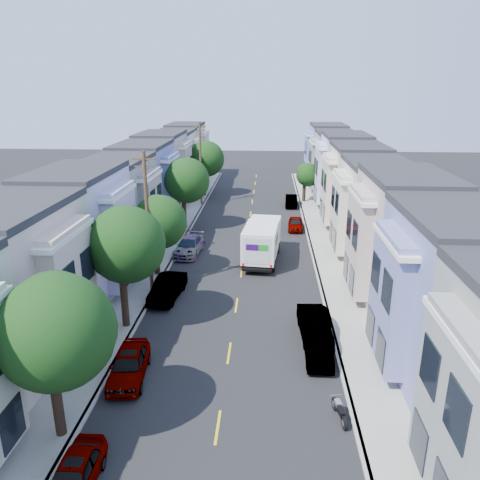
% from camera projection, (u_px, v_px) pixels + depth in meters
% --- Properties ---
extents(ground, '(160.00, 160.00, 0.00)m').
position_uv_depth(ground, '(236.00, 305.00, 31.86)').
color(ground, black).
rests_on(ground, ground).
extents(road_slab, '(12.00, 70.00, 0.02)m').
position_uv_depth(road_slab, '(247.00, 238.00, 46.07)').
color(road_slab, black).
rests_on(road_slab, ground).
extents(curb_left, '(0.30, 70.00, 0.15)m').
position_uv_depth(curb_left, '(186.00, 236.00, 46.40)').
color(curb_left, gray).
rests_on(curb_left, ground).
extents(curb_right, '(0.30, 70.00, 0.15)m').
position_uv_depth(curb_right, '(309.00, 238.00, 45.70)').
color(curb_right, gray).
rests_on(curb_right, ground).
extents(sidewalk_left, '(2.60, 70.00, 0.15)m').
position_uv_depth(sidewalk_left, '(173.00, 236.00, 46.48)').
color(sidewalk_left, gray).
rests_on(sidewalk_left, ground).
extents(sidewalk_right, '(2.60, 70.00, 0.15)m').
position_uv_depth(sidewalk_right, '(322.00, 238.00, 45.63)').
color(sidewalk_right, gray).
rests_on(sidewalk_right, ground).
extents(centerline, '(0.12, 70.00, 0.01)m').
position_uv_depth(centerline, '(247.00, 238.00, 46.07)').
color(centerline, gold).
rests_on(centerline, ground).
extents(townhouse_row_left, '(5.00, 70.00, 8.50)m').
position_uv_depth(townhouse_row_left, '(136.00, 236.00, 46.72)').
color(townhouse_row_left, beige).
rests_on(townhouse_row_left, ground).
extents(townhouse_row_right, '(5.00, 70.00, 8.50)m').
position_uv_depth(townhouse_row_right, '(361.00, 240.00, 45.43)').
color(townhouse_row_right, beige).
rests_on(townhouse_row_right, ground).
extents(tree_a, '(4.70, 4.70, 7.39)m').
position_uv_depth(tree_a, '(54.00, 332.00, 18.41)').
color(tree_a, black).
rests_on(tree_a, ground).
extents(tree_b, '(4.59, 4.59, 7.72)m').
position_uv_depth(tree_b, '(125.00, 245.00, 27.29)').
color(tree_b, black).
rests_on(tree_b, ground).
extents(tree_c, '(4.15, 4.15, 6.44)m').
position_uv_depth(tree_c, '(158.00, 222.00, 35.61)').
color(tree_c, black).
rests_on(tree_c, ground).
extents(tree_d, '(4.59, 4.59, 7.45)m').
position_uv_depth(tree_d, '(186.00, 181.00, 47.21)').
color(tree_d, black).
rests_on(tree_d, ground).
extents(tree_e, '(4.70, 4.70, 7.40)m').
position_uv_depth(tree_e, '(206.00, 159.00, 61.78)').
color(tree_e, black).
rests_on(tree_e, ground).
extents(tree_far_r, '(2.96, 2.96, 5.02)m').
position_uv_depth(tree_far_r, '(307.00, 175.00, 59.02)').
color(tree_far_r, black).
rests_on(tree_far_r, ground).
extents(utility_pole_near, '(1.60, 0.26, 10.00)m').
position_uv_depth(utility_pole_near, '(148.00, 223.00, 32.50)').
color(utility_pole_near, '#42301E').
rests_on(utility_pole_near, ground).
extents(utility_pole_far, '(1.60, 0.26, 10.00)m').
position_uv_depth(utility_pole_far, '(201.00, 164.00, 57.14)').
color(utility_pole_far, '#42301E').
rests_on(utility_pole_far, ground).
extents(fedex_truck, '(2.67, 6.94, 3.33)m').
position_uv_depth(fedex_truck, '(262.00, 240.00, 39.43)').
color(fedex_truck, silver).
rests_on(fedex_truck, ground).
extents(lead_sedan, '(1.72, 3.86, 1.22)m').
position_uv_depth(lead_sedan, '(268.00, 222.00, 49.16)').
color(lead_sedan, black).
rests_on(lead_sedan, ground).
extents(parked_left_a, '(1.57, 4.04, 1.31)m').
position_uv_depth(parked_left_a, '(74.00, 476.00, 17.11)').
color(parked_left_a, black).
rests_on(parked_left_a, ground).
extents(parked_left_b, '(2.17, 4.74, 1.49)m').
position_uv_depth(parked_left_b, '(129.00, 365.00, 23.77)').
color(parked_left_b, black).
rests_on(parked_left_b, ground).
extents(parked_left_c, '(2.09, 4.74, 1.53)m').
position_uv_depth(parked_left_c, '(168.00, 288.00, 32.72)').
color(parked_left_c, '#97A3AD').
rests_on(parked_left_c, ground).
extents(parked_left_d, '(2.44, 5.02, 1.46)m').
position_uv_depth(parked_left_d, '(189.00, 246.00, 41.45)').
color(parked_left_d, '#580C19').
rests_on(parked_left_d, ground).
extents(parked_right_a, '(1.46, 4.05, 1.34)m').
position_uv_depth(parked_right_a, '(318.00, 347.00, 25.54)').
color(parked_right_a, '#585E60').
rests_on(parked_right_a, ground).
extents(parked_right_b, '(1.90, 4.69, 1.53)m').
position_uv_depth(parked_right_b, '(315.00, 326.00, 27.57)').
color(parked_right_b, white).
rests_on(parked_right_b, ground).
extents(parked_right_c, '(1.66, 3.95, 1.26)m').
position_uv_depth(parked_right_c, '(295.00, 224.00, 48.40)').
color(parked_right_c, black).
rests_on(parked_right_c, ground).
extents(parked_right_d, '(1.59, 4.13, 1.36)m').
position_uv_depth(parked_right_d, '(291.00, 201.00, 57.84)').
color(parked_right_d, '#0F1F3D').
rests_on(parked_right_d, ground).
extents(motorcycle, '(0.26, 1.90, 0.75)m').
position_uv_depth(motorcycle, '(339.00, 411.00, 20.94)').
color(motorcycle, black).
rests_on(motorcycle, ground).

